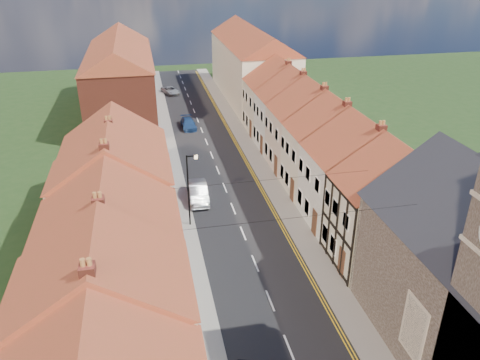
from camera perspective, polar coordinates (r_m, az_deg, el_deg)
The scene contains 19 objects.
road at distance 47.01m, azimuth -2.72°, elevation 1.20°, with size 7.00×90.00×0.02m, color black.
pavement_left at distance 46.57m, azimuth -8.07°, elevation 0.78°, with size 1.80×90.00×0.12m, color gray.
pavement_right at distance 47.80m, azimuth 2.48°, elevation 1.71°, with size 1.80×90.00×0.12m, color gray.
cottage_r_tudor at distance 33.20m, azimuth 18.28°, elevation -2.74°, with size 8.30×5.20×9.00m.
cottage_r_white_near at distance 37.43m, azimuth 14.42°, elevation 1.13°, with size 8.30×6.00×9.00m.
cottage_r_cream_mid at distance 41.92m, azimuth 11.32°, elevation 4.18°, with size 8.30×5.20×9.00m.
cottage_r_pink at distance 46.60m, azimuth 8.82°, elevation 6.61°, with size 8.30×6.00×9.00m.
cottage_r_white_far at distance 51.42m, azimuth 6.75°, elevation 8.60°, with size 8.30×5.20×9.00m.
cottage_r_cream_far at distance 56.35m, azimuth 5.03°, elevation 10.22°, with size 8.30×6.00×9.00m.
cottage_l_cream at distance 23.48m, azimuth -16.14°, elevation -15.52°, with size 8.30×6.30×9.10m.
cottage_l_white at distance 28.70m, azimuth -15.50°, elevation -7.36°, with size 8.30×6.90×8.80m.
cottage_l_brick_mid at distance 33.92m, azimuth -15.16°, elevation -1.55°, with size 8.30×5.70×9.10m.
cottage_l_pink at distance 39.24m, azimuth -14.87°, elevation 2.09°, with size 8.30×6.30×8.80m.
block_right_far at distance 70.52m, azimuth 1.43°, elevation 14.20°, with size 8.30×24.20×10.50m.
block_left_far at distance 63.88m, azimuth -14.33°, elevation 12.17°, with size 8.30×24.20×10.50m.
lamppost at distance 36.11m, azimuth -6.20°, elevation -0.75°, with size 0.88×0.15×6.00m.
car_mid at distance 41.21m, azimuth -5.12°, elevation -1.51°, with size 1.57×4.50×1.48m, color #9B9EA2.
car_far at distance 58.75m, azimuth -6.31°, elevation 6.85°, with size 1.65×4.06×1.18m, color navy.
car_distant at distance 74.23m, azimuth -8.50°, elevation 10.76°, with size 1.82×3.95×1.10m, color #ABB0B3.
Camera 1 is at (-6.61, -12.17, 19.69)m, focal length 35.00 mm.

